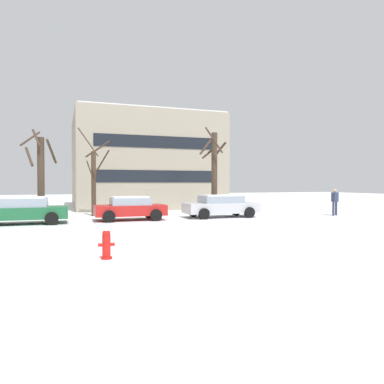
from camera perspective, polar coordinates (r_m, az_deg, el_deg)
name	(u,v)px	position (r m, az deg, el deg)	size (l,w,h in m)	color
ground_plane	(56,252)	(11.62, -20.49, -8.80)	(120.00, 120.00, 0.00)	white
road_surface	(58,236)	(15.04, -20.28, -6.49)	(80.00, 8.93, 0.00)	silver
fire_hydrant	(106,244)	(10.14, -13.25, -7.85)	(0.44, 0.30, 0.83)	red
parked_car_green	(22,210)	(20.05, -25.08, -2.58)	(4.38, 2.07, 1.36)	#1E6038
parked_car_red	(130,208)	(20.43, -9.64, -2.47)	(3.86, 2.05, 1.31)	red
parked_car_silver	(221,206)	(21.95, 4.54, -2.14)	(4.44, 2.07, 1.34)	silver
pedestrian_crossing	(335,200)	(24.80, 21.45, -1.17)	(0.48, 0.43, 1.69)	#2D334C
tree_far_left	(41,174)	(22.79, -22.62, 2.62)	(2.00, 1.99, 5.17)	#423326
tree_far_right	(214,170)	(24.17, 3.46, 3.40)	(1.76, 1.84, 5.69)	#423326
tree_far_mid	(94,179)	(23.59, -15.08, 1.99)	(2.04, 2.05, 5.45)	#423326
building_far_right	(143,163)	(32.92, -7.74, 4.57)	(11.74, 11.39, 7.80)	#9E937F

